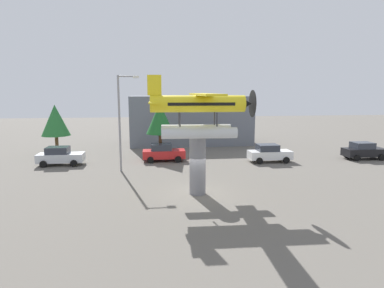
% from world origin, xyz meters
% --- Properties ---
extents(ground_plane, '(140.00, 140.00, 0.00)m').
position_xyz_m(ground_plane, '(0.00, 0.00, 0.00)').
color(ground_plane, '#605B54').
extents(display_pedestal, '(1.10, 1.10, 3.95)m').
position_xyz_m(display_pedestal, '(0.00, 0.00, 1.98)').
color(display_pedestal, slate).
rests_on(display_pedestal, ground).
extents(floatplane_monument, '(6.95, 10.43, 4.00)m').
position_xyz_m(floatplane_monument, '(0.13, -0.00, 5.62)').
color(floatplane_monument, silver).
rests_on(floatplane_monument, display_pedestal).
extents(car_near_silver, '(4.20, 2.02, 1.76)m').
position_xyz_m(car_near_silver, '(-11.66, 10.39, 0.88)').
color(car_near_silver, silver).
rests_on(car_near_silver, ground).
extents(car_mid_red, '(4.20, 2.02, 1.76)m').
position_xyz_m(car_mid_red, '(-1.89, 11.00, 0.88)').
color(car_mid_red, red).
rests_on(car_mid_red, ground).
extents(car_far_white, '(4.20, 2.02, 1.76)m').
position_xyz_m(car_far_white, '(8.51, 9.29, 0.88)').
color(car_far_white, white).
rests_on(car_far_white, ground).
extents(car_distant_black, '(4.20, 2.02, 1.76)m').
position_xyz_m(car_distant_black, '(18.69, 9.40, 0.88)').
color(car_distant_black, black).
rests_on(car_distant_black, ground).
extents(streetlight_primary, '(1.84, 0.28, 8.27)m').
position_xyz_m(streetlight_primary, '(-5.55, 7.19, 4.78)').
color(streetlight_primary, gray).
rests_on(streetlight_primary, ground).
extents(storefront_building, '(15.78, 6.43, 6.34)m').
position_xyz_m(storefront_building, '(2.19, 22.00, 3.17)').
color(storefront_building, slate).
rests_on(storefront_building, ground).
extents(tree_west, '(3.04, 3.04, 5.52)m').
position_xyz_m(tree_west, '(-13.39, 15.79, 3.81)').
color(tree_west, brown).
rests_on(tree_west, ground).
extents(tree_east, '(2.90, 2.90, 5.78)m').
position_xyz_m(tree_east, '(-2.12, 12.70, 4.14)').
color(tree_east, brown).
rests_on(tree_east, ground).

